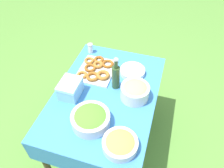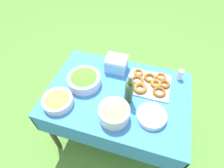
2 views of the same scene
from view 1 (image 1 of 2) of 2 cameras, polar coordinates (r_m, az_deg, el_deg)
ground_plane at (r=2.46m, az=-1.30°, el=-14.06°), size 14.00×14.00×0.00m
picnic_table at (r=1.94m, az=-1.60°, el=-4.57°), size 1.23×0.85×0.74m
salad_bowl at (r=1.63m, az=-5.63°, el=-8.93°), size 0.29×0.29×0.11m
pasta_bowl at (r=1.79m, az=5.99°, el=-1.79°), size 0.24×0.24×0.14m
donut_platter at (r=2.04m, az=-4.07°, el=3.83°), size 0.37×0.32×0.05m
plate_stack at (r=2.02m, az=5.38°, el=3.32°), size 0.23×0.23×0.05m
olive_oil_bottle at (r=1.82m, az=1.01°, el=1.98°), size 0.07×0.07×0.31m
olive_bowl at (r=1.54m, az=2.13°, el=-15.28°), size 0.25×0.25×0.09m
cooler_box at (r=1.83m, az=-10.83°, el=-1.19°), size 0.20×0.16×0.14m
salt_shaker at (r=2.25m, az=-5.68°, el=9.29°), size 0.05×0.05×0.10m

